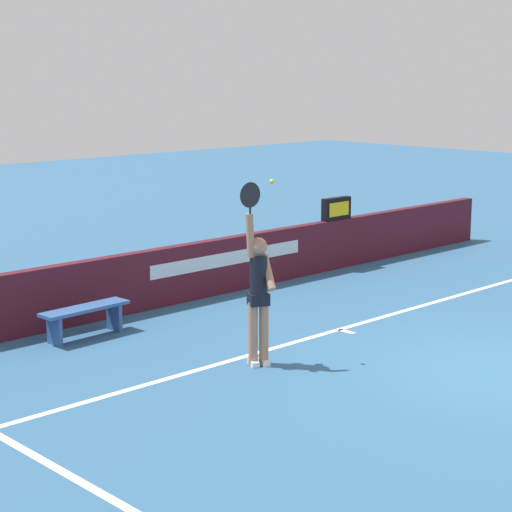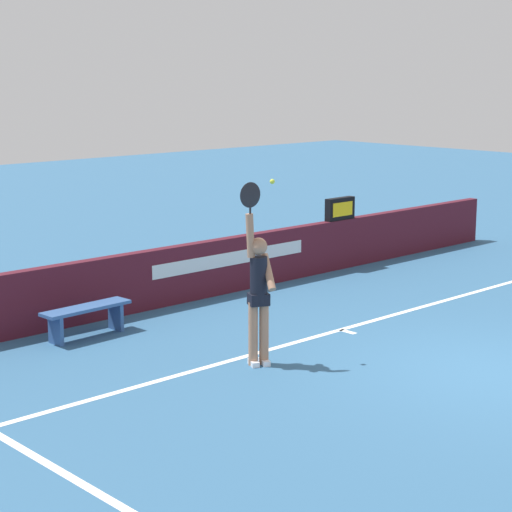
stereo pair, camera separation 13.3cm
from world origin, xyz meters
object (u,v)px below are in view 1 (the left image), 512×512
object	(u,v)px
courtside_bench_near	(85,314)
tennis_player	(258,290)
speed_display	(336,209)
tennis_ball	(272,181)

from	to	relation	value
courtside_bench_near	tennis_player	bearing A→B (deg)	-70.51
tennis_player	courtside_bench_near	bearing A→B (deg)	109.49
tennis_player	courtside_bench_near	xyz separation A→B (m)	(-0.97, 2.74, -0.69)
speed_display	tennis_ball	world-z (taller)	tennis_ball
courtside_bench_near	speed_display	bearing A→B (deg)	6.36
speed_display	tennis_player	size ratio (longest dim) A/B	0.29
speed_display	tennis_player	distance (m)	6.49
tennis_player	courtside_bench_near	distance (m)	2.98
tennis_ball	courtside_bench_near	world-z (taller)	tennis_ball
tennis_ball	speed_display	bearing A→B (deg)	33.23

